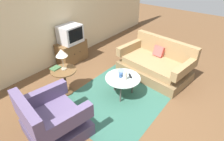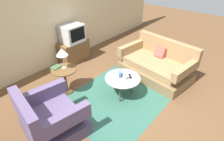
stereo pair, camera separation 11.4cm
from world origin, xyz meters
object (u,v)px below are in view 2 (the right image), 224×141
at_px(table_lamp, 62,53).
at_px(tv_remote_silver, 119,84).
at_px(mug, 121,75).
at_px(vase, 125,75).
at_px(side_table, 65,75).
at_px(television, 72,33).
at_px(bowl, 121,72).
at_px(tv_remote_dark, 130,76).
at_px(armchair, 51,119).
at_px(tv_stand, 74,51).
at_px(book, 56,67).
at_px(coffee_table, 123,79).
at_px(couch, 157,65).

distance_m(table_lamp, tv_remote_silver, 1.30).
distance_m(table_lamp, mug, 1.28).
bearing_deg(tv_remote_silver, vase, 51.14).
bearing_deg(side_table, television, 41.91).
relative_size(bowl, tv_remote_silver, 1.06).
height_order(mug, tv_remote_dark, mug).
distance_m(armchair, tv_remote_silver, 1.40).
bearing_deg(mug, vase, -101.36).
relative_size(table_lamp, vase, 1.81).
bearing_deg(table_lamp, mug, -56.72).
xyz_separation_m(tv_stand, tv_remote_dark, (-0.24, -2.10, 0.17)).
height_order(side_table, vase, vase).
height_order(armchair, book, armchair).
distance_m(coffee_table, table_lamp, 1.35).
height_order(side_table, mug, side_table).
xyz_separation_m(mug, tv_remote_dark, (0.14, -0.14, -0.03)).
distance_m(coffee_table, side_table, 1.24).
height_order(mug, tv_remote_silver, mug).
bearing_deg(coffee_table, mug, 96.04).
relative_size(bowl, book, 0.81).
bearing_deg(tv_stand, side_table, -137.47).
distance_m(coffee_table, mug, 0.10).
xyz_separation_m(coffee_table, side_table, (-0.69, 1.03, 0.01)).
relative_size(armchair, tv_remote_silver, 6.86).
relative_size(coffee_table, tv_stand, 0.88).
bearing_deg(bowl, armchair, 174.04).
bearing_deg(vase, mug, 78.64).
relative_size(couch, vase, 7.15).
distance_m(vase, tv_remote_silver, 0.23).
distance_m(tv_remote_dark, tv_remote_silver, 0.37).
xyz_separation_m(tv_stand, television, (0.00, -0.02, 0.53)).
xyz_separation_m(tv_stand, tv_remote_silver, (-0.61, -2.09, 0.17)).
relative_size(armchair, television, 1.88).
xyz_separation_m(side_table, tv_stand, (1.06, 0.98, -0.13)).
distance_m(tv_stand, mug, 2.01).
bearing_deg(tv_remote_silver, mug, 78.70).
relative_size(side_table, book, 2.79).
distance_m(tv_remote_silver, book, 1.40).
xyz_separation_m(side_table, table_lamp, (0.03, 0.02, 0.53)).
distance_m(coffee_table, tv_stand, 2.05).
height_order(coffee_table, book, book).
relative_size(side_table, tv_remote_dark, 3.90).
relative_size(television, tv_remote_silver, 3.64).
bearing_deg(bowl, side_table, 132.40).
xyz_separation_m(side_table, mug, (0.68, -0.98, 0.07)).
bearing_deg(television, coffee_table, -100.74).
bearing_deg(bowl, tv_remote_dark, -89.45).
distance_m(armchair, side_table, 1.14).
bearing_deg(table_lamp, tv_remote_dark, -55.18).
xyz_separation_m(television, mug, (-0.38, -1.94, -0.32)).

